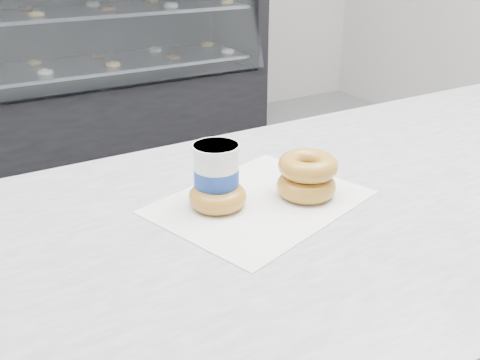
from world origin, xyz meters
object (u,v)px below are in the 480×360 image
object	(u,v)px
donut_single	(218,197)
donut_stack	(307,176)
coffee_cup	(216,174)
display_case	(75,81)
counter	(399,350)

from	to	relation	value
donut_single	donut_stack	bearing A→B (deg)	-15.34
donut_stack	coffee_cup	xyz separation A→B (m)	(-0.15, 0.05, 0.02)
display_case	donut_stack	xyz separation A→B (m)	(-0.27, -2.69, 0.45)
coffee_cup	display_case	bearing A→B (deg)	83.12
counter	coffee_cup	size ratio (longest dim) A/B	28.84
donut_single	donut_stack	size ratio (longest dim) A/B	0.74
coffee_cup	counter	bearing A→B (deg)	-9.07
donut_single	counter	bearing A→B (deg)	-9.72
counter	donut_single	size ratio (longest dim) A/B	31.47
display_case	donut_single	world-z (taller)	display_case
donut_stack	coffee_cup	distance (m)	0.16
display_case	coffee_cup	bearing A→B (deg)	-99.02
counter	display_case	bearing A→B (deg)	90.00
counter	donut_stack	distance (m)	0.56
counter	coffee_cup	distance (m)	0.66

